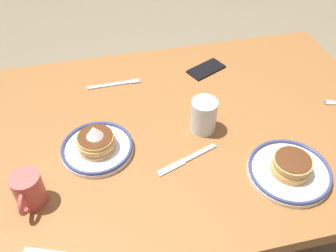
# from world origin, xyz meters

# --- Properties ---
(ground_plane) EXTENTS (6.00, 6.00, 0.00)m
(ground_plane) POSITION_xyz_m (0.00, 0.00, 0.00)
(ground_plane) COLOR #70634D
(dining_table) EXTENTS (1.35, 0.93, 0.72)m
(dining_table) POSITION_xyz_m (0.00, 0.00, 0.64)
(dining_table) COLOR brown
(dining_table) RESTS_ON ground_plane
(plate_near_main) EXTENTS (0.22, 0.22, 0.10)m
(plate_near_main) POSITION_xyz_m (0.29, 0.04, 0.75)
(plate_near_main) COLOR white
(plate_near_main) RESTS_ON dining_table
(plate_center_pancakes) EXTENTS (0.24, 0.24, 0.06)m
(plate_center_pancakes) POSITION_xyz_m (-0.24, 0.26, 0.74)
(plate_center_pancakes) COLOR silver
(plate_center_pancakes) RESTS_ON dining_table
(coffee_mug) EXTENTS (0.08, 0.11, 0.10)m
(coffee_mug) POSITION_xyz_m (0.48, 0.19, 0.77)
(coffee_mug) COLOR #BF4C47
(coffee_mug) RESTS_ON dining_table
(drinking_glass) EXTENTS (0.08, 0.08, 0.11)m
(drinking_glass) POSITION_xyz_m (-0.05, 0.02, 0.77)
(drinking_glass) COLOR silver
(drinking_glass) RESTS_ON dining_table
(cell_phone) EXTENTS (0.16, 0.13, 0.01)m
(cell_phone) POSITION_xyz_m (-0.15, -0.28, 0.73)
(cell_phone) COLOR black
(cell_phone) RESTS_ON dining_table
(fork_far) EXTENTS (0.20, 0.02, 0.01)m
(fork_far) POSITION_xyz_m (0.20, -0.27, 0.72)
(fork_far) COLOR silver
(fork_far) RESTS_ON dining_table
(butter_knife) EXTENTS (0.20, 0.09, 0.01)m
(butter_knife) POSITION_xyz_m (0.03, 0.14, 0.72)
(butter_knife) COLOR silver
(butter_knife) RESTS_ON dining_table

